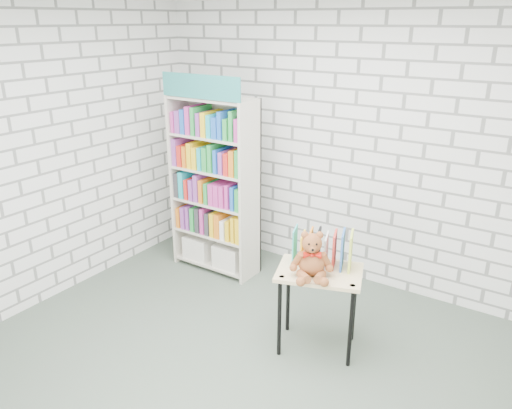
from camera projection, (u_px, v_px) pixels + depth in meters
The scene contains 6 objects.
ground at pixel (239, 375), 3.91m from camera, with size 4.50×4.50×0.00m, color #455245.
room_shell at pixel (236, 154), 3.28m from camera, with size 4.52×4.02×2.81m.
bookshelf at pixel (215, 185), 5.28m from camera, with size 0.95×0.37×2.12m.
display_table at pixel (319, 282), 4.03m from camera, with size 0.79×0.66×0.72m.
table_books at pixel (322, 249), 4.04m from camera, with size 0.51×0.35×0.28m.
teddy_bear at pixel (312, 259), 3.86m from camera, with size 0.35×0.34×0.37m.
Camera 1 is at (1.87, -2.59, 2.62)m, focal length 35.00 mm.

